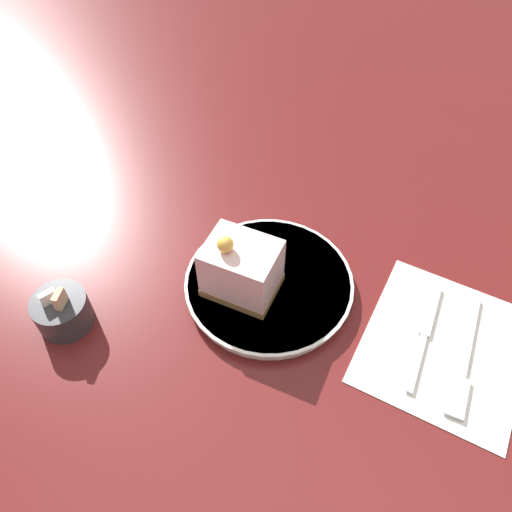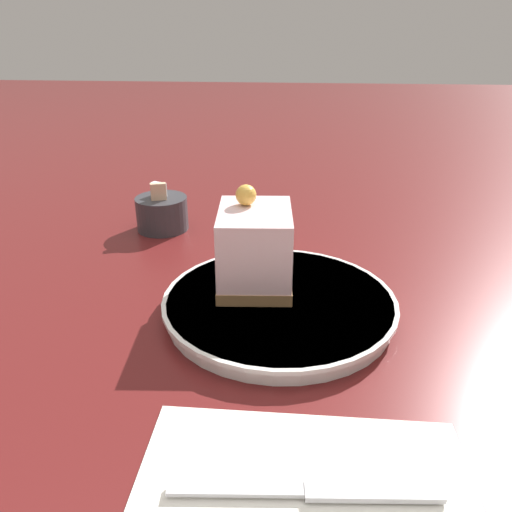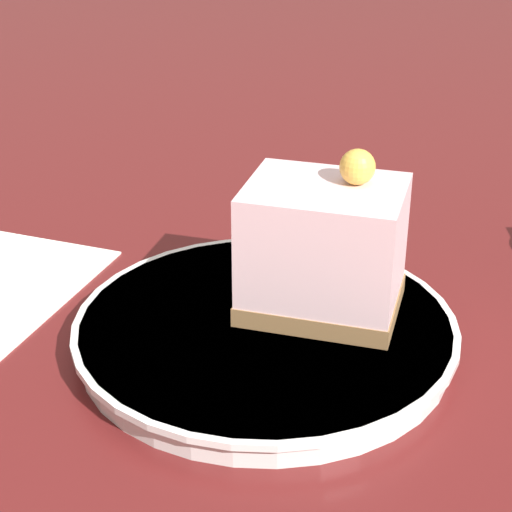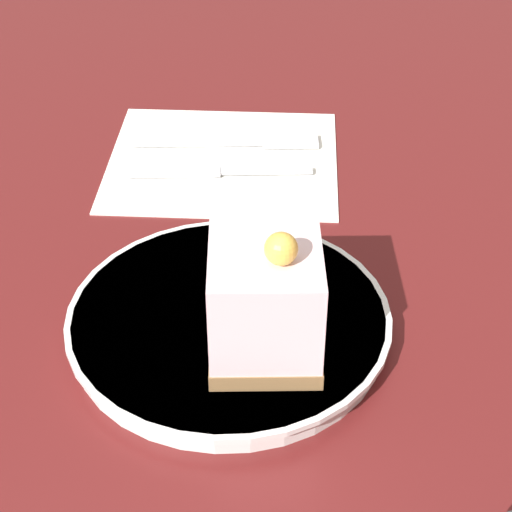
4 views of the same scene
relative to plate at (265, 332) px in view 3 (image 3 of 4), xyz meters
name	(u,v)px [view 3 (image 3 of 4)]	position (x,y,z in m)	size (l,w,h in m)	color
ground_plane	(239,354)	(-0.01, -0.01, -0.01)	(4.00, 4.00, 0.00)	#5B1919
plate	(265,332)	(0.00, 0.00, 0.00)	(0.22, 0.22, 0.02)	silver
cake_slice	(324,248)	(0.03, 0.03, 0.05)	(0.09, 0.08, 0.10)	olive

